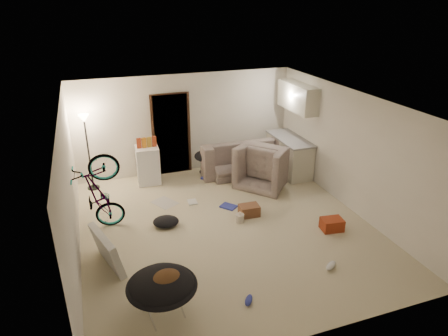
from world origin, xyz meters
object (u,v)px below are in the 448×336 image
object	(u,v)px
sofa	(241,159)
drink_case_a	(249,210)
drink_case_b	(332,224)
juicer	(240,217)
mini_fridge	(148,165)
kitchen_counter	(289,156)
bicycle	(101,210)
armchair	(267,168)
saucer_chair	(162,291)
floor_lamp	(86,136)
tv_box	(107,250)

from	to	relation	value
sofa	drink_case_a	size ratio (longest dim) A/B	5.42
drink_case_b	juicer	distance (m)	1.81
drink_case_a	mini_fridge	bearing A→B (deg)	128.95
kitchen_counter	bicycle	xyz separation A→B (m)	(-4.73, -1.32, -0.01)
armchair	mini_fridge	bearing A→B (deg)	29.46
armchair	saucer_chair	world-z (taller)	armchair
floor_lamp	tv_box	world-z (taller)	floor_lamp
mini_fridge	drink_case_b	distance (m)	4.51
sofa	armchair	distance (m)	0.94
bicycle	saucer_chair	distance (m)	2.72
kitchen_counter	bicycle	size ratio (longest dim) A/B	0.91
sofa	drink_case_a	bearing A→B (deg)	73.27
armchair	juicer	distance (m)	2.03
floor_lamp	kitchen_counter	world-z (taller)	floor_lamp
floor_lamp	bicycle	size ratio (longest dim) A/B	1.09
tv_box	juicer	bearing A→B (deg)	-3.94
saucer_chair	juicer	xyz separation A→B (m)	(1.96, 2.02, -0.32)
drink_case_a	drink_case_b	world-z (taller)	drink_case_b
mini_fridge	juicer	size ratio (longest dim) A/B	3.68
mini_fridge	saucer_chair	bearing A→B (deg)	-93.31
saucer_chair	drink_case_a	distance (m)	3.15
floor_lamp	drink_case_b	world-z (taller)	floor_lamp
bicycle	armchair	bearing A→B (deg)	-73.08
armchair	bicycle	bearing A→B (deg)	61.98
kitchen_counter	drink_case_a	xyz separation A→B (m)	(-1.83, -1.76, -0.32)
bicycle	drink_case_a	size ratio (longest dim) A/B	4.09
juicer	armchair	bearing A→B (deg)	49.31
mini_fridge	juicer	distance (m)	2.88
saucer_chair	drink_case_b	world-z (taller)	saucer_chair
floor_lamp	tv_box	size ratio (longest dim) A/B	1.86
bicycle	tv_box	distance (m)	1.22
kitchen_counter	tv_box	size ratio (longest dim) A/B	1.54
juicer	saucer_chair	bearing A→B (deg)	-134.25
armchair	bicycle	xyz separation A→B (m)	(-3.93, -0.90, 0.06)
kitchen_counter	mini_fridge	xyz separation A→B (m)	(-3.52, 0.55, 0.02)
kitchen_counter	drink_case_b	world-z (taller)	kitchen_counter
floor_lamp	saucer_chair	world-z (taller)	floor_lamp
mini_fridge	drink_case_a	world-z (taller)	mini_fridge
sofa	mini_fridge	size ratio (longest dim) A/B	2.41
mini_fridge	tv_box	bearing A→B (deg)	-107.67
sofa	drink_case_a	world-z (taller)	sofa
armchair	mini_fridge	xyz separation A→B (m)	(-2.72, 0.97, 0.08)
bicycle	tv_box	world-z (taller)	bicycle
kitchen_counter	drink_case_b	bearing A→B (deg)	-100.58
saucer_chair	tv_box	size ratio (longest dim) A/B	1.02
bicycle	drink_case_a	bearing A→B (deg)	-94.61
armchair	kitchen_counter	bearing A→B (deg)	-103.52
sofa	bicycle	bearing A→B (deg)	26.77
saucer_chair	drink_case_b	size ratio (longest dim) A/B	2.44
floor_lamp	sofa	world-z (taller)	floor_lamp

